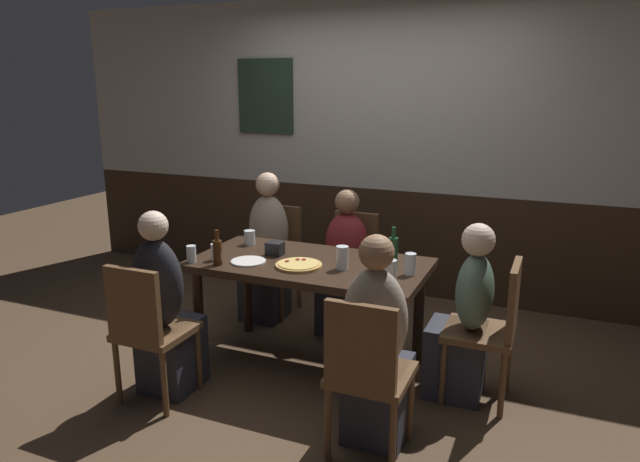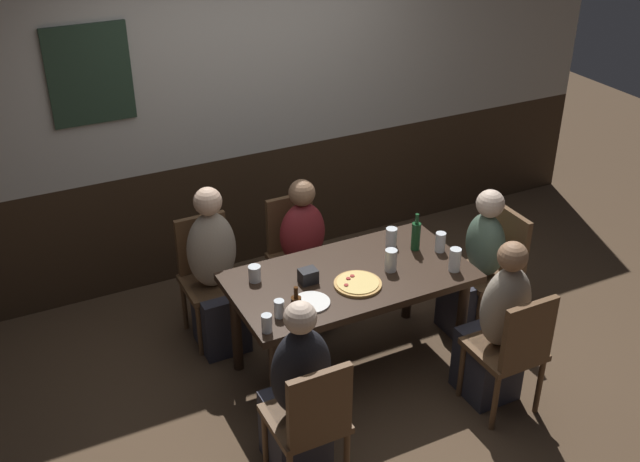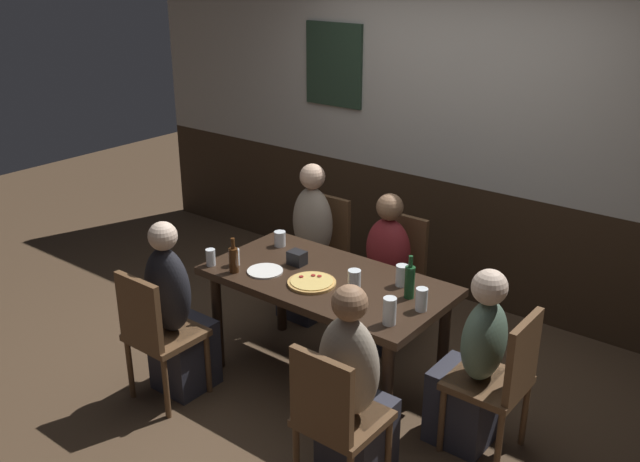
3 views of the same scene
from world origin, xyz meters
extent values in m
plane|color=#4C3826|center=(0.00, 0.00, 0.00)|extent=(12.00, 12.00, 0.00)
cube|color=#332316|center=(0.00, 1.65, 0.47)|extent=(6.40, 0.10, 0.95)
cube|color=#B7B2A8|center=(0.00, 1.65, 1.77)|extent=(6.40, 0.10, 1.65)
cube|color=#233828|center=(-1.15, 1.58, 1.75)|extent=(0.56, 0.03, 0.68)
cube|color=black|center=(0.00, 0.00, 0.71)|extent=(1.53, 0.81, 0.05)
cylinder|color=black|center=(-0.67, -0.32, 0.34)|extent=(0.07, 0.07, 0.69)
cylinder|color=black|center=(0.67, -0.32, 0.34)|extent=(0.07, 0.07, 0.69)
cylinder|color=black|center=(-0.67, 0.32, 0.34)|extent=(0.07, 0.07, 0.69)
cylinder|color=black|center=(0.67, 0.32, 0.34)|extent=(0.07, 0.07, 0.69)
cube|color=brown|center=(-0.68, 0.74, 0.43)|extent=(0.40, 0.40, 0.04)
cube|color=brown|center=(-0.68, 0.92, 0.67)|extent=(0.36, 0.04, 0.43)
cylinder|color=brown|center=(-0.51, 0.57, 0.21)|extent=(0.04, 0.04, 0.41)
cylinder|color=brown|center=(-0.85, 0.57, 0.21)|extent=(0.04, 0.04, 0.41)
cylinder|color=brown|center=(-0.51, 0.91, 0.21)|extent=(0.04, 0.04, 0.41)
cylinder|color=brown|center=(-0.85, 0.91, 0.21)|extent=(0.04, 0.04, 0.41)
cube|color=brown|center=(0.00, 0.74, 0.43)|extent=(0.40, 0.40, 0.04)
cube|color=brown|center=(0.00, 0.92, 0.67)|extent=(0.36, 0.04, 0.43)
cylinder|color=brown|center=(0.17, 0.57, 0.21)|extent=(0.04, 0.04, 0.41)
cylinder|color=brown|center=(-0.17, 0.57, 0.21)|extent=(0.04, 0.04, 0.41)
cylinder|color=brown|center=(0.17, 0.91, 0.21)|extent=(0.04, 0.04, 0.41)
cylinder|color=brown|center=(-0.17, 0.91, 0.21)|extent=(0.04, 0.04, 0.41)
cube|color=brown|center=(1.11, 0.00, 0.43)|extent=(0.40, 0.40, 0.04)
cube|color=brown|center=(1.29, 0.00, 0.67)|extent=(0.04, 0.36, 0.43)
cylinder|color=brown|center=(0.94, -0.17, 0.21)|extent=(0.04, 0.04, 0.41)
cylinder|color=brown|center=(0.94, 0.17, 0.21)|extent=(0.04, 0.04, 0.41)
cylinder|color=brown|center=(1.28, -0.17, 0.21)|extent=(0.04, 0.04, 0.41)
cylinder|color=brown|center=(1.28, 0.17, 0.21)|extent=(0.04, 0.04, 0.41)
cube|color=brown|center=(0.68, -0.74, 0.43)|extent=(0.40, 0.40, 0.04)
cube|color=brown|center=(0.68, -0.92, 0.67)|extent=(0.36, 0.04, 0.43)
cylinder|color=brown|center=(0.51, -0.57, 0.21)|extent=(0.04, 0.04, 0.41)
cylinder|color=brown|center=(0.85, -0.57, 0.21)|extent=(0.04, 0.04, 0.41)
cylinder|color=brown|center=(0.51, -0.91, 0.21)|extent=(0.04, 0.04, 0.41)
cylinder|color=brown|center=(0.85, -0.91, 0.21)|extent=(0.04, 0.04, 0.41)
cube|color=brown|center=(-0.68, -0.74, 0.43)|extent=(0.40, 0.40, 0.04)
cube|color=brown|center=(-0.68, -0.92, 0.67)|extent=(0.36, 0.04, 0.43)
cylinder|color=brown|center=(-0.85, -0.57, 0.21)|extent=(0.04, 0.04, 0.41)
cylinder|color=brown|center=(-0.51, -0.57, 0.21)|extent=(0.04, 0.04, 0.41)
cylinder|color=brown|center=(-0.51, -0.91, 0.21)|extent=(0.04, 0.04, 0.41)
cube|color=#2D2D38|center=(-0.68, 0.61, 0.23)|extent=(0.32, 0.34, 0.45)
ellipsoid|color=tan|center=(-0.68, 0.70, 0.73)|extent=(0.34, 0.22, 0.56)
sphere|color=#DBB293|center=(-0.68, 0.70, 1.09)|extent=(0.19, 0.19, 0.19)
cube|color=#2D2D38|center=(0.00, 0.61, 0.23)|extent=(0.32, 0.34, 0.45)
ellipsoid|color=maroon|center=(0.00, 0.70, 0.69)|extent=(0.34, 0.22, 0.47)
sphere|color=#936B4C|center=(0.00, 0.70, 1.01)|extent=(0.19, 0.19, 0.19)
cube|color=#2D2D38|center=(0.98, 0.00, 0.23)|extent=(0.34, 0.32, 0.45)
ellipsoid|color=#56705B|center=(1.07, 0.00, 0.68)|extent=(0.22, 0.34, 0.46)
sphere|color=beige|center=(1.07, 0.00, 1.00)|extent=(0.19, 0.19, 0.19)
cube|color=#2D2D38|center=(0.68, -0.61, 0.23)|extent=(0.32, 0.34, 0.45)
ellipsoid|color=tan|center=(0.68, -0.70, 0.72)|extent=(0.34, 0.22, 0.54)
sphere|color=#936B4C|center=(0.68, -0.70, 1.07)|extent=(0.18, 0.18, 0.18)
cube|color=#2D2D38|center=(-0.68, -0.61, 0.23)|extent=(0.32, 0.34, 0.45)
ellipsoid|color=black|center=(-0.68, -0.70, 0.72)|extent=(0.34, 0.22, 0.55)
sphere|color=beige|center=(-0.68, -0.70, 1.07)|extent=(0.17, 0.17, 0.17)
cylinder|color=tan|center=(-0.02, -0.13, 0.75)|extent=(0.30, 0.30, 0.02)
cylinder|color=#DBB760|center=(-0.02, -0.13, 0.76)|extent=(0.26, 0.26, 0.01)
cylinder|color=maroon|center=(-0.05, -0.07, 0.77)|extent=(0.03, 0.03, 0.00)
cylinder|color=maroon|center=(-0.01, -0.06, 0.77)|extent=(0.03, 0.03, 0.00)
cylinder|color=maroon|center=(-0.10, -0.13, 0.77)|extent=(0.03, 0.03, 0.00)
cylinder|color=silver|center=(-0.58, -0.21, 0.80)|extent=(0.06, 0.06, 0.11)
cylinder|color=#B26623|center=(-0.58, -0.21, 0.78)|extent=(0.05, 0.05, 0.09)
cylinder|color=silver|center=(0.42, 0.20, 0.81)|extent=(0.08, 0.08, 0.13)
cylinder|color=#331E14|center=(0.42, 0.20, 0.79)|extent=(0.07, 0.07, 0.09)
cylinder|color=silver|center=(-0.70, -0.31, 0.80)|extent=(0.06, 0.06, 0.11)
cylinder|color=#B26623|center=(-0.70, -0.31, 0.77)|extent=(0.05, 0.05, 0.06)
cylinder|color=silver|center=(0.68, -0.01, 0.81)|extent=(0.07, 0.07, 0.13)
cylinder|color=gold|center=(0.68, -0.01, 0.77)|extent=(0.06, 0.06, 0.07)
cylinder|color=silver|center=(-0.56, 0.20, 0.79)|extent=(0.08, 0.08, 0.10)
cylinder|color=#331E14|center=(-0.56, 0.20, 0.76)|extent=(0.07, 0.07, 0.05)
cylinder|color=silver|center=(0.26, -0.07, 0.81)|extent=(0.08, 0.08, 0.15)
cylinder|color=silver|center=(0.26, -0.07, 0.80)|extent=(0.07, 0.07, 0.12)
cylinder|color=silver|center=(0.62, -0.25, 0.82)|extent=(0.07, 0.07, 0.16)
cylinder|color=#B26623|center=(0.62, -0.25, 0.80)|extent=(0.07, 0.07, 0.13)
cylinder|color=#194723|center=(0.54, 0.08, 0.84)|extent=(0.06, 0.06, 0.20)
cylinder|color=#194723|center=(0.54, 0.08, 0.97)|extent=(0.03, 0.03, 0.07)
cylinder|color=#42230F|center=(-0.51, -0.30, 0.82)|extent=(0.06, 0.06, 0.16)
cylinder|color=#42230F|center=(-0.51, -0.30, 0.94)|extent=(0.03, 0.03, 0.07)
cylinder|color=white|center=(-0.36, -0.18, 0.75)|extent=(0.23, 0.23, 0.01)
cube|color=black|center=(-0.27, 0.04, 0.79)|extent=(0.11, 0.09, 0.09)
camera|label=1|loc=(1.48, -3.32, 1.88)|focal=32.53mm
camera|label=2|loc=(-1.99, -3.56, 3.33)|focal=42.78mm
camera|label=3|loc=(2.39, -3.12, 2.62)|focal=39.29mm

